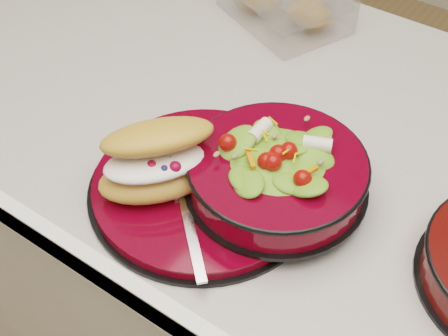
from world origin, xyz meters
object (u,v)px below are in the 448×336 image
Objects in this scene: dinner_plate at (203,187)px; salad_bowl at (277,167)px; island_counter at (238,266)px; croissant at (158,161)px; fork at (188,221)px.

salad_bowl is at bearing 29.39° from dinner_plate.
island_counter is 0.50m from dinner_plate.
dinner_plate reaches higher than island_counter.
dinner_plate is 0.08m from croissant.
salad_bowl is 1.73× the size of fork.
island_counter is 8.83× the size of fork.
salad_bowl is 0.13m from fork.
salad_bowl reaches higher than fork.
croissant reaches higher than fork.
dinner_plate is at bearing -150.61° from salad_bowl.
fork reaches higher than island_counter.
dinner_plate is 0.11m from salad_bowl.
fork reaches higher than dinner_plate.
salad_bowl is (0.15, -0.14, 0.50)m from island_counter.
croissant is 1.30× the size of fork.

